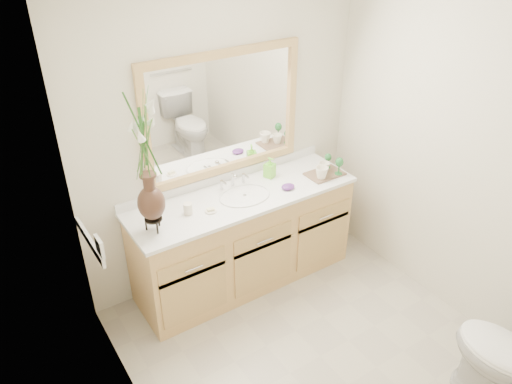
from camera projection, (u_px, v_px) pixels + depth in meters
floor at (320, 356)px, 3.54m from camera, size 2.60×2.60×0.00m
ceiling at (354, 0)px, 2.32m from camera, size 2.40×2.60×0.02m
wall_back at (223, 138)px, 3.86m from camera, size 2.40×0.02×2.40m
wall_left at (141, 292)px, 2.37m from camera, size 0.02×2.60×2.40m
wall_right at (464, 164)px, 3.49m from camera, size 0.02×2.60×2.40m
vanity at (244, 240)px, 4.07m from camera, size 1.80×0.55×0.80m
counter at (243, 196)px, 3.86m from camera, size 1.84×0.57×0.03m
sink at (245, 202)px, 3.86m from camera, size 0.38×0.34×0.23m
mirror at (224, 114)px, 3.74m from camera, size 1.32×0.04×0.97m
switch_plate at (99, 246)px, 3.04m from camera, size 0.02×0.12×0.12m
toilet at (511, 365)px, 3.02m from camera, size 0.42×0.75×0.74m
flower_vase at (145, 149)px, 3.13m from camera, size 0.22×0.22×0.90m
tumbler at (188, 209)px, 3.60m from camera, size 0.07×0.07×0.08m
soap_dish at (211, 211)px, 3.64m from camera, size 0.09×0.09×0.03m
soap_bottle at (270, 168)px, 4.06m from camera, size 0.09×0.09×0.16m
purple_dish at (288, 187)px, 3.92m from camera, size 0.14×0.12×0.04m
tray at (325, 174)px, 4.12m from camera, size 0.31×0.21×0.02m
mug_left at (322, 172)px, 4.02m from camera, size 0.13×0.12×0.11m
mug_right at (324, 167)px, 4.11m from camera, size 0.13×0.12×0.09m
goblet_front at (339, 163)px, 4.06m from camera, size 0.07×0.07×0.15m
goblet_back at (328, 158)px, 4.16m from camera, size 0.06×0.06×0.13m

